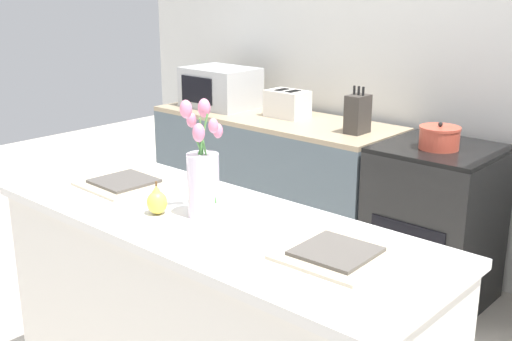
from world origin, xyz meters
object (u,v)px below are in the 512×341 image
at_px(pear_figurine, 157,201).
at_px(knife_block, 358,114).
at_px(microwave, 220,87).
at_px(plate_setting_right, 336,254).
at_px(plate_setting_left, 124,183).
at_px(toaster, 287,104).
at_px(cooking_pot, 439,138).
at_px(stove_range, 434,225).
at_px(flower_vase, 203,175).

bearing_deg(pear_figurine, knife_block, 98.10).
bearing_deg(microwave, pear_figurine, -51.04).
bearing_deg(microwave, plate_setting_right, -37.18).
bearing_deg(plate_setting_left, toaster, 105.65).
distance_m(plate_setting_left, toaster, 1.68).
distance_m(plate_setting_left, cooking_pot, 1.66).
height_order(stove_range, microwave, microwave).
bearing_deg(knife_block, plate_setting_right, -58.70).
bearing_deg(toaster, cooking_pot, -4.89).
height_order(plate_setting_right, cooking_pot, cooking_pot).
relative_size(plate_setting_left, plate_setting_right, 1.00).
height_order(toaster, microwave, microwave).
distance_m(toaster, knife_block, 0.59).
bearing_deg(knife_block, stove_range, 3.43).
xyz_separation_m(flower_vase, cooking_pot, (0.14, 1.55, -0.12)).
bearing_deg(knife_block, microwave, 178.51).
height_order(flower_vase, toaster, flower_vase).
relative_size(stove_range, flower_vase, 2.08).
height_order(pear_figurine, toaster, toaster).
bearing_deg(flower_vase, plate_setting_right, 2.72).
distance_m(cooking_pot, knife_block, 0.52).
bearing_deg(cooking_pot, toaster, 175.11).
relative_size(pear_figurine, plate_setting_left, 0.38).
bearing_deg(pear_figurine, microwave, 128.96).
distance_m(stove_range, flower_vase, 1.72).
bearing_deg(knife_block, toaster, 172.42).
bearing_deg(flower_vase, plate_setting_left, 176.97).
bearing_deg(knife_block, flower_vase, -76.51).
distance_m(plate_setting_left, plate_setting_right, 1.07).
bearing_deg(knife_block, plate_setting_left, -94.71).
distance_m(toaster, cooking_pot, 1.10).
bearing_deg(flower_vase, toaster, 120.18).
relative_size(toaster, knife_block, 1.04).
height_order(pear_figurine, cooking_pot, pear_figurine).
bearing_deg(stove_range, flower_vase, -94.61).
xyz_separation_m(plate_setting_right, knife_block, (-0.94, 1.54, 0.07)).
xyz_separation_m(stove_range, flower_vase, (-0.13, -1.60, 0.63)).
relative_size(flower_vase, plate_setting_right, 1.32).
height_order(stove_range, toaster, toaster).
bearing_deg(flower_vase, microwave, 133.39).
xyz_separation_m(pear_figurine, knife_block, (-0.24, 1.67, 0.03)).
bearing_deg(plate_setting_right, cooking_pot, 105.49).
bearing_deg(toaster, plate_setting_left, -74.35).
height_order(plate_setting_left, toaster, toaster).
bearing_deg(flower_vase, cooking_pot, 84.90).
bearing_deg(microwave, cooking_pot, -1.59).
bearing_deg(pear_figurine, plate_setting_right, 10.12).
bearing_deg(pear_figurine, plate_setting_left, 161.06).
bearing_deg(stove_range, microwave, -179.98).
xyz_separation_m(flower_vase, microwave, (-1.51, 1.60, -0.05)).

